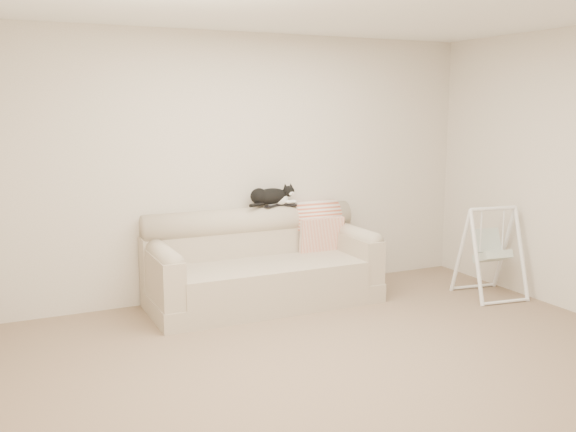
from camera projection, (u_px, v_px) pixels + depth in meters
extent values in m
plane|color=#77604D|center=(345.00, 360.00, 4.84)|extent=(5.00, 5.00, 0.00)
cube|color=beige|center=(246.00, 166.00, 6.41)|extent=(5.00, 0.04, 2.60)
cube|color=white|center=(351.00, 3.00, 4.40)|extent=(5.00, 4.00, 0.02)
cube|color=#AFA58B|center=(264.00, 295.00, 6.19)|extent=(2.20, 0.90, 0.18)
cube|color=#AFA58B|center=(269.00, 277.00, 6.05)|extent=(1.80, 0.68, 0.24)
cube|color=#AFA58B|center=(251.00, 254.00, 6.43)|extent=(2.20, 0.22, 0.50)
cylinder|color=#AFA58B|center=(251.00, 222.00, 6.38)|extent=(2.16, 0.28, 0.28)
cube|color=#AFA58B|center=(162.00, 276.00, 5.72)|extent=(0.20, 0.88, 0.42)
cylinder|color=#AFA58B|center=(162.00, 254.00, 5.69)|extent=(0.18, 0.84, 0.18)
cube|color=#AFA58B|center=(353.00, 255.00, 6.55)|extent=(0.20, 0.88, 0.42)
cylinder|color=#AFA58B|center=(354.00, 235.00, 6.52)|extent=(0.18, 0.84, 0.18)
cube|color=black|center=(272.00, 206.00, 6.41)|extent=(0.18, 0.12, 0.02)
cube|color=gray|center=(272.00, 204.00, 6.41)|extent=(0.11, 0.07, 0.01)
cube|color=black|center=(289.00, 205.00, 6.49)|extent=(0.17, 0.14, 0.02)
ellipsoid|color=black|center=(271.00, 196.00, 6.43)|extent=(0.40, 0.22, 0.16)
ellipsoid|color=black|center=(259.00, 196.00, 6.36)|extent=(0.19, 0.18, 0.16)
ellipsoid|color=white|center=(281.00, 199.00, 6.46)|extent=(0.16, 0.11, 0.11)
ellipsoid|color=black|center=(289.00, 191.00, 6.48)|extent=(0.13, 0.14, 0.11)
ellipsoid|color=white|center=(291.00, 193.00, 6.45)|extent=(0.07, 0.06, 0.05)
sphere|color=#BF7272|center=(293.00, 194.00, 6.43)|extent=(0.01, 0.01, 0.01)
cone|color=black|center=(285.00, 186.00, 6.47)|extent=(0.06, 0.07, 0.06)
cone|color=black|center=(291.00, 185.00, 6.50)|extent=(0.05, 0.06, 0.06)
sphere|color=#A46F2B|center=(289.00, 191.00, 6.44)|extent=(0.02, 0.02, 0.02)
sphere|color=#A46F2B|center=(293.00, 191.00, 6.46)|extent=(0.02, 0.02, 0.02)
ellipsoid|color=white|center=(289.00, 202.00, 6.47)|extent=(0.08, 0.10, 0.03)
ellipsoid|color=white|center=(293.00, 201.00, 6.49)|extent=(0.08, 0.10, 0.03)
cylinder|color=black|center=(257.00, 205.00, 6.29)|extent=(0.20, 0.12, 0.03)
cylinder|color=#C65636|center=(314.00, 216.00, 6.68)|extent=(0.48, 0.33, 0.33)
cube|color=#C65636|center=(322.00, 238.00, 6.56)|extent=(0.48, 0.09, 0.42)
cylinder|color=white|center=(477.00, 258.00, 6.20)|extent=(0.08, 0.32, 0.90)
cylinder|color=white|center=(461.00, 251.00, 6.46)|extent=(0.08, 0.32, 0.90)
cylinder|color=white|center=(522.00, 254.00, 6.35)|extent=(0.08, 0.32, 0.90)
cylinder|color=white|center=(504.00, 248.00, 6.61)|extent=(0.08, 0.32, 0.90)
cylinder|color=white|center=(493.00, 209.00, 6.33)|extent=(0.52, 0.11, 0.04)
cylinder|color=white|center=(506.00, 302.00, 6.21)|extent=(0.51, 0.10, 0.03)
cylinder|color=white|center=(473.00, 286.00, 6.74)|extent=(0.51, 0.10, 0.03)
cube|color=white|center=(492.00, 256.00, 6.38)|extent=(0.33, 0.31, 0.17)
cube|color=white|center=(486.00, 240.00, 6.47)|extent=(0.31, 0.17, 0.24)
cylinder|color=white|center=(481.00, 231.00, 6.33)|extent=(0.02, 0.02, 0.43)
cylinder|color=white|center=(503.00, 229.00, 6.40)|extent=(0.02, 0.02, 0.43)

